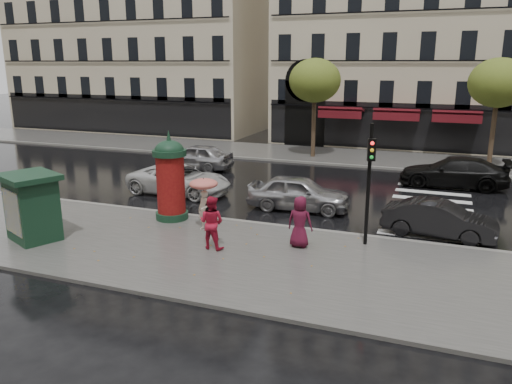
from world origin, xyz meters
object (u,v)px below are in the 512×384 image
at_px(man_burgundy, 300,222).
at_px(car_silver, 299,193).
at_px(newsstand, 32,206).
at_px(car_black, 454,172).
at_px(morris_column, 170,177).
at_px(traffic_light, 369,173).
at_px(woman_red, 212,222).
at_px(car_far_silver, 196,157).
at_px(car_white, 179,180).
at_px(car_darkgrey, 439,219).
at_px(woman_umbrella, 204,195).

height_order(man_burgundy, car_silver, man_burgundy).
xyz_separation_m(newsstand, car_black, (14.25, 14.30, -0.58)).
distance_m(morris_column, newsstand, 5.23).
height_order(traffic_light, car_black, traffic_light).
distance_m(woman_red, newsstand, 6.59).
relative_size(woman_red, car_silver, 0.41).
bearing_deg(car_far_silver, car_white, 19.76).
bearing_deg(car_black, car_silver, -43.76).
xyz_separation_m(woman_red, traffic_light, (4.92, 2.21, 1.66)).
bearing_deg(car_silver, woman_red, 163.39).
bearing_deg(car_darkgrey, woman_umbrella, 115.93).
bearing_deg(newsstand, man_burgundy, 16.16).
xyz_separation_m(traffic_light, car_darkgrey, (2.38, 2.18, -2.03)).
distance_m(car_darkgrey, car_black, 8.48).
xyz_separation_m(woman_red, car_black, (7.83, 12.86, -0.26)).
relative_size(car_black, car_far_silver, 1.18).
relative_size(car_white, car_black, 0.96).
bearing_deg(car_silver, car_black, -46.16).
relative_size(man_burgundy, traffic_light, 0.42).
xyz_separation_m(man_burgundy, car_darkgrey, (4.51, 3.17, -0.35)).
height_order(newsstand, car_black, newsstand).
bearing_deg(newsstand, car_far_silver, 91.90).
distance_m(woman_umbrella, morris_column, 2.12).
relative_size(morris_column, car_white, 0.71).
relative_size(woman_umbrella, newsstand, 0.82).
bearing_deg(car_silver, morris_column, 124.74).
height_order(woman_red, car_black, woman_red).
relative_size(woman_umbrella, car_far_silver, 0.45).
bearing_deg(traffic_light, newsstand, -162.13).
distance_m(newsstand, car_black, 20.20).
bearing_deg(morris_column, car_silver, 38.03).
xyz_separation_m(car_darkgrey, car_black, (0.53, 8.46, 0.11)).
bearing_deg(man_burgundy, newsstand, 17.92).
bearing_deg(car_far_silver, woman_umbrella, 29.26).
relative_size(woman_red, car_darkgrey, 0.45).
distance_m(traffic_light, newsstand, 12.00).
xyz_separation_m(morris_column, car_darkgrey, (10.31, 1.91, -1.20)).
distance_m(woman_umbrella, man_burgundy, 3.94).
xyz_separation_m(woman_umbrella, man_burgundy, (3.89, -0.43, -0.47)).
height_order(traffic_light, newsstand, traffic_light).
bearing_deg(morris_column, woman_red, -39.51).
relative_size(woman_red, newsstand, 0.74).
height_order(car_darkgrey, car_far_silver, car_far_silver).
bearing_deg(man_burgundy, woman_red, 25.41).
distance_m(traffic_light, car_white, 10.91).
distance_m(traffic_light, car_darkgrey, 3.81).
height_order(man_burgundy, car_white, man_burgundy).
bearing_deg(car_silver, car_darkgrey, -107.98).
bearing_deg(traffic_light, car_far_silver, 140.13).
relative_size(newsstand, car_darkgrey, 0.62).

